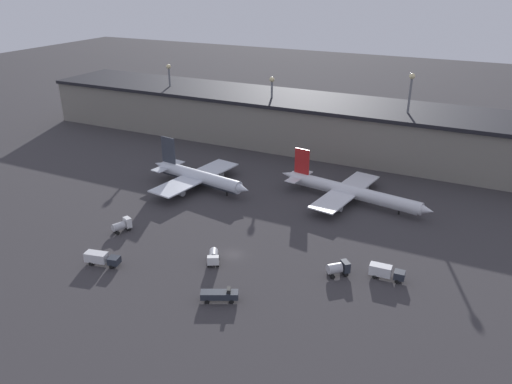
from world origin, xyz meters
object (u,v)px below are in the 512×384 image
at_px(service_vehicle_4, 122,225).
at_px(airplane_1, 350,191).
at_px(service_vehicle_0, 220,295).
at_px(service_vehicle_5, 338,268).
at_px(service_vehicle_2, 101,258).
at_px(service_vehicle_3, 385,272).
at_px(service_vehicle_1, 213,257).
at_px(airplane_0, 198,177).

bearing_deg(service_vehicle_4, airplane_1, -24.01).
relative_size(service_vehicle_0, service_vehicle_5, 1.51).
bearing_deg(service_vehicle_2, service_vehicle_3, 9.06).
relative_size(service_vehicle_2, service_vehicle_3, 1.11).
xyz_separation_m(service_vehicle_1, service_vehicle_5, (25.32, 7.13, 0.14)).
height_order(airplane_1, service_vehicle_1, airplane_1).
bearing_deg(service_vehicle_0, service_vehicle_1, 99.55).
bearing_deg(service_vehicle_0, service_vehicle_2, 153.81).
distance_m(service_vehicle_0, service_vehicle_3, 33.86).
bearing_deg(service_vehicle_5, service_vehicle_2, 158.63).
distance_m(airplane_0, service_vehicle_1, 41.70).
relative_size(service_vehicle_1, service_vehicle_3, 0.69).
xyz_separation_m(service_vehicle_2, service_vehicle_5, (46.40, 18.06, 0.09)).
height_order(service_vehicle_0, service_vehicle_3, service_vehicle_3).
height_order(airplane_1, service_vehicle_4, airplane_1).
xyz_separation_m(service_vehicle_1, service_vehicle_2, (-21.08, -10.93, 0.06)).
bearing_deg(airplane_0, service_vehicle_4, -84.93).
relative_size(service_vehicle_2, service_vehicle_4, 1.61).
height_order(service_vehicle_1, service_vehicle_3, service_vehicle_3).
bearing_deg(service_vehicle_2, airplane_0, 82.84).
bearing_deg(service_vehicle_2, airplane_1, 42.91).
xyz_separation_m(airplane_0, airplane_1, (42.01, 9.66, -0.33)).
relative_size(airplane_1, service_vehicle_1, 9.00).
distance_m(service_vehicle_2, service_vehicle_3, 59.25).
xyz_separation_m(service_vehicle_4, service_vehicle_5, (52.18, 4.38, 0.03)).
height_order(service_vehicle_2, service_vehicle_5, service_vehicle_5).
relative_size(airplane_0, service_vehicle_2, 4.47).
bearing_deg(service_vehicle_5, service_vehicle_3, -24.22).
bearing_deg(airplane_1, service_vehicle_5, -68.41).
height_order(service_vehicle_0, service_vehicle_2, service_vehicle_0).
xyz_separation_m(airplane_0, service_vehicle_5, (49.98, -26.47, -1.56)).
distance_m(service_vehicle_0, service_vehicle_4, 37.39).
bearing_deg(airplane_1, service_vehicle_0, -90.73).
distance_m(service_vehicle_2, service_vehicle_5, 49.79).
distance_m(service_vehicle_1, service_vehicle_3, 35.76).
relative_size(service_vehicle_0, service_vehicle_1, 1.49).
bearing_deg(service_vehicle_5, service_vehicle_0, -176.42).
height_order(airplane_0, service_vehicle_2, airplane_0).
distance_m(airplane_0, service_vehicle_0, 55.29).
height_order(service_vehicle_2, service_vehicle_4, service_vehicle_4).
height_order(service_vehicle_2, service_vehicle_3, service_vehicle_3).
bearing_deg(service_vehicle_0, service_vehicle_3, 12.81).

